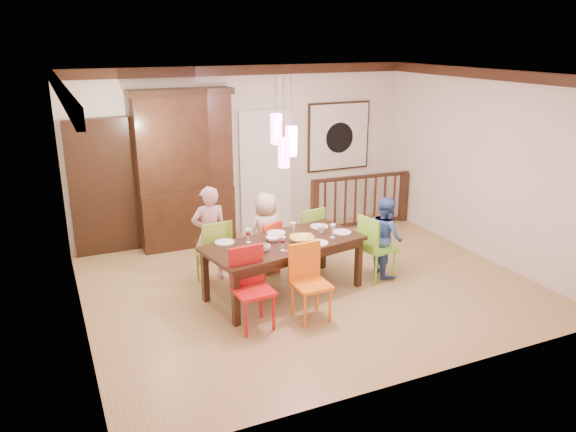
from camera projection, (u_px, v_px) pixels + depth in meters
name	position (u px, v px, depth m)	size (l,w,h in m)	color
floor	(309.00, 285.00, 7.94)	(6.00, 6.00, 0.00)	#A68450
ceiling	(312.00, 74.00, 7.05)	(6.00, 6.00, 0.00)	white
wall_back	(246.00, 152.00, 9.66)	(6.00, 6.00, 0.00)	beige
wall_left	(72.00, 213.00, 6.32)	(5.00, 5.00, 0.00)	beige
wall_right	(484.00, 165.00, 8.66)	(5.00, 5.00, 0.00)	beige
crown_molding	(312.00, 81.00, 7.07)	(6.00, 5.00, 0.16)	black
panel_door	(104.00, 190.00, 8.81)	(1.04, 0.07, 2.24)	black
white_doorway	(266.00, 173.00, 9.89)	(0.97, 0.05, 2.22)	silver
painting	(339.00, 136.00, 10.29)	(1.25, 0.06, 1.25)	black
pendant_cluster	(284.00, 140.00, 7.04)	(0.27, 0.21, 1.14)	#FF4C8D
dining_table	(284.00, 248.00, 7.48)	(2.26, 1.34, 0.75)	black
chair_far_left	(213.00, 247.00, 7.83)	(0.47, 0.47, 0.96)	#7CA52A
chair_far_mid	(264.00, 244.00, 8.16)	(0.49, 0.49, 0.83)	red
chair_far_right	(305.00, 231.00, 8.50)	(0.49, 0.49, 0.93)	#74AE32
chair_near_left	(253.00, 285.00, 6.62)	(0.46, 0.46, 0.98)	red
chair_near_mid	(311.00, 279.00, 6.82)	(0.43, 0.43, 0.95)	orange
chair_end_right	(378.00, 243.00, 8.01)	(0.49, 0.49, 0.95)	#79CC2D
china_hutch	(185.00, 170.00, 9.09)	(1.64, 0.46, 2.58)	black
balustrade	(360.00, 200.00, 10.26)	(1.95, 0.20, 0.96)	black
person_far_left	(210.00, 234.00, 7.91)	(0.51, 0.33, 1.39)	#D5A2A9
person_far_mid	(266.00, 233.00, 8.24)	(0.59, 0.38, 1.21)	beige
person_end_right	(386.00, 236.00, 8.14)	(0.57, 0.44, 1.17)	#3C5EA9
serving_bowl	(302.00, 239.00, 7.42)	(0.33, 0.33, 0.08)	gold
small_bowl	(273.00, 239.00, 7.47)	(0.19, 0.19, 0.06)	white
cup_left	(266.00, 248.00, 7.10)	(0.12, 0.12, 0.10)	silver
cup_right	(322.00, 229.00, 7.77)	(0.11, 0.11, 0.10)	silver
plate_far_left	(225.00, 242.00, 7.41)	(0.26, 0.26, 0.01)	white
plate_far_mid	(276.00, 233.00, 7.77)	(0.26, 0.26, 0.01)	white
plate_far_right	(319.00, 226.00, 8.03)	(0.26, 0.26, 0.01)	white
plate_near_left	(244.00, 256.00, 6.96)	(0.26, 0.26, 0.01)	white
plate_near_mid	(318.00, 243.00, 7.39)	(0.26, 0.26, 0.01)	white
plate_end_right	(342.00, 232.00, 7.79)	(0.26, 0.26, 0.01)	white
wine_glass_a	(248.00, 236.00, 7.40)	(0.08, 0.08, 0.19)	#590C19
wine_glass_b	(294.00, 229.00, 7.64)	(0.08, 0.08, 0.19)	silver
wine_glass_c	(283.00, 244.00, 7.12)	(0.08, 0.08, 0.19)	#590C19
wine_glass_d	(333.00, 231.00, 7.58)	(0.08, 0.08, 0.19)	silver
napkin	(294.00, 252.00, 7.09)	(0.18, 0.14, 0.01)	#D83359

